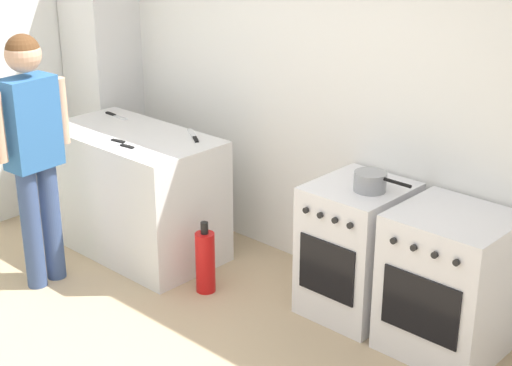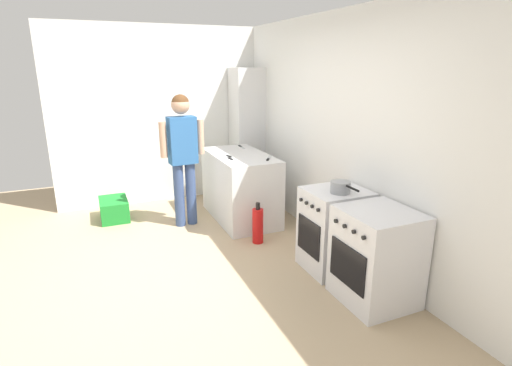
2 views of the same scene
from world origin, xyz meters
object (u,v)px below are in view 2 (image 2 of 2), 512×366
knife_paring (228,156)px  fire_extinguisher (258,225)px  knife_utility (241,147)px  oven_right (376,256)px  pot (341,187)px  knife_chef (269,158)px  recycling_crate_lower (114,209)px  knife_bread (227,157)px  larder_cabinet (247,133)px  person (183,149)px  oven_left (335,230)px

knife_paring → fire_extinguisher: 1.05m
knife_paring → fire_extinguisher: knife_paring is taller
knife_utility → oven_right: bearing=3.9°
pot → knife_chef: size_ratio=1.36×
recycling_crate_lower → knife_bread: bearing=61.5°
knife_paring → larder_cabinet: (-1.00, 0.67, 0.09)m
pot → knife_utility: size_ratio=1.49×
knife_paring → larder_cabinet: bearing=146.2°
recycling_crate_lower → pot: bearing=38.9°
pot → knife_paring: size_ratio=1.78×
fire_extinguisher → recycling_crate_lower: (-1.47, -1.51, -0.08)m
pot → person: bearing=-149.3°
person → recycling_crate_lower: person is taller
oven_left → knife_paring: bearing=-161.1°
knife_chef → knife_utility: 0.80m
recycling_crate_lower → fire_extinguisher: bearing=45.7°
oven_right → larder_cabinet: 3.35m
recycling_crate_lower → person: bearing=56.3°
person → larder_cabinet: bearing=125.8°
knife_bread → recycling_crate_lower: 1.75m
oven_right → fire_extinguisher: oven_right is taller
oven_left → pot: bearing=-14.9°
knife_chef → knife_bread: size_ratio=0.79×
oven_right → person: size_ratio=0.50×
knife_chef → fire_extinguisher: 0.90m
knife_chef → larder_cabinet: (-1.32, 0.23, 0.10)m
pot → recycling_crate_lower: size_ratio=0.72×
knife_chef → knife_paring: bearing=-126.3°
recycling_crate_lower → larder_cabinet: (-0.31, 2.09, 0.86)m
oven_left → knife_utility: (-2.13, -0.19, 0.48)m
oven_right → larder_cabinet: (-3.30, 0.10, 0.57)m
person → knife_utility: bearing=111.4°
recycling_crate_lower → larder_cabinet: 2.28m
oven_left → recycling_crate_lower: (-2.34, -1.99, -0.29)m
knife_bread → recycling_crate_lower: (-0.75, -1.39, -0.76)m
knife_bread → larder_cabinet: larder_cabinet is taller
knife_bread → person: size_ratio=0.21×
knife_utility → knife_bread: size_ratio=0.72×
person → fire_extinguisher: (0.90, 0.65, -0.81)m
pot → oven_left: bearing=165.1°
oven_right → larder_cabinet: size_ratio=0.42×
larder_cabinet → oven_right: bearing=-1.8°
person → recycling_crate_lower: bearing=-123.7°
oven_left → recycling_crate_lower: size_ratio=1.63×
pot → knife_utility: bearing=-175.7°
knife_paring → fire_extinguisher: size_ratio=0.42×
oven_right → pot: bearing=-177.5°
oven_right → pot: size_ratio=2.27×
oven_left → knife_paring: 1.81m
knife_paring → larder_cabinet: size_ratio=0.11×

